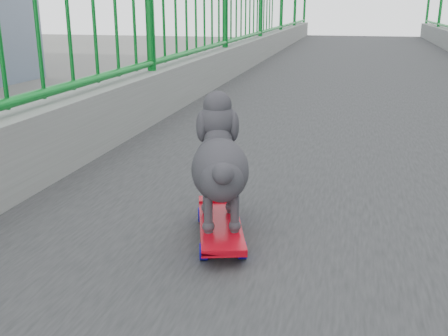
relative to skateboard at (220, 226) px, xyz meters
name	(u,v)px	position (x,y,z in m)	size (l,w,h in m)	color
railing	(394,221)	(0.49, -0.24, 0.17)	(3.00, 24.00, 1.42)	gray
skateboard	(220,226)	(0.00, 0.00, 0.00)	(0.25, 0.46, 0.06)	red
poodle	(220,162)	(-0.01, 0.02, 0.20)	(0.25, 0.41, 0.35)	#2D2B30
car_1	(114,186)	(-8.71, 16.80, -6.30)	(1.56, 4.49, 1.48)	silver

